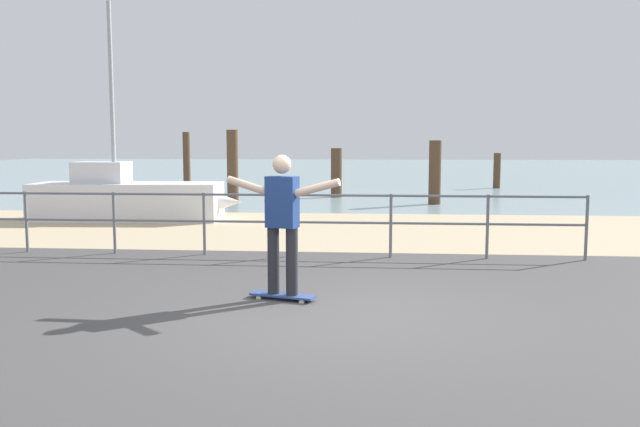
# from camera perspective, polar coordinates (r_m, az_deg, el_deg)

# --- Properties ---
(ground_plane) EXTENTS (24.00, 10.00, 0.04)m
(ground_plane) POSITION_cam_1_polar(r_m,az_deg,el_deg) (6.28, 0.69, -11.26)
(ground_plane) COLOR #474444
(ground_plane) RESTS_ON ground
(beach_strip) EXTENTS (24.00, 6.00, 0.04)m
(beach_strip) POSITION_cam_1_polar(r_m,az_deg,el_deg) (14.11, 3.04, -1.42)
(beach_strip) COLOR tan
(beach_strip) RESTS_ON ground
(sea_surface) EXTENTS (72.00, 50.00, 0.04)m
(sea_surface) POSITION_cam_1_polar(r_m,az_deg,el_deg) (42.02, 4.25, 3.70)
(sea_surface) COLOR #849EA3
(sea_surface) RESTS_ON ground
(railing_fence) EXTENTS (12.31, 0.05, 1.05)m
(railing_fence) POSITION_cam_1_polar(r_m,az_deg,el_deg) (11.00, -10.00, -0.05)
(railing_fence) COLOR slate
(railing_fence) RESTS_ON ground
(sailboat) EXTENTS (5.00, 1.64, 5.12)m
(sailboat) POSITION_cam_1_polar(r_m,az_deg,el_deg) (16.32, -15.79, 1.24)
(sailboat) COLOR silver
(sailboat) RESTS_ON ground
(skateboard) EXTENTS (0.82, 0.43, 0.08)m
(skateboard) POSITION_cam_1_polar(r_m,az_deg,el_deg) (7.89, -3.24, -7.10)
(skateboard) COLOR #334C8C
(skateboard) RESTS_ON ground
(skateboarder) EXTENTS (1.41, 0.51, 1.65)m
(skateboarder) POSITION_cam_1_polar(r_m,az_deg,el_deg) (7.72, -3.29, -0.23)
(skateboarder) COLOR #26262B
(skateboarder) RESTS_ON skateboard
(groyne_post_0) EXTENTS (0.29, 0.29, 2.24)m
(groyne_post_0) POSITION_cam_1_polar(r_m,az_deg,el_deg) (26.57, -11.47, 4.51)
(groyne_post_0) COLOR #513826
(groyne_post_0) RESTS_ON ground
(groyne_post_1) EXTENTS (0.35, 0.35, 2.23)m
(groyne_post_1) POSITION_cam_1_polar(r_m,az_deg,el_deg) (20.40, -7.58, 4.06)
(groyne_post_1) COLOR #513826
(groyne_post_1) RESTS_ON ground
(groyne_post_2) EXTENTS (0.37, 0.37, 1.65)m
(groyne_post_2) POSITION_cam_1_polar(r_m,az_deg,el_deg) (22.09, 1.43, 3.53)
(groyne_post_2) COLOR #513826
(groyne_post_2) RESTS_ON ground
(groyne_post_3) EXTENTS (0.36, 0.36, 1.91)m
(groyne_post_3) POSITION_cam_1_polar(r_m,az_deg,el_deg) (19.85, 9.91, 3.50)
(groyne_post_3) COLOR #513826
(groyne_post_3) RESTS_ON ground
(groyne_post_4) EXTENTS (0.28, 0.28, 1.42)m
(groyne_post_4) POSITION_cam_1_polar(r_m,az_deg,el_deg) (27.18, 15.07, 3.59)
(groyne_post_4) COLOR #513826
(groyne_post_4) RESTS_ON ground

